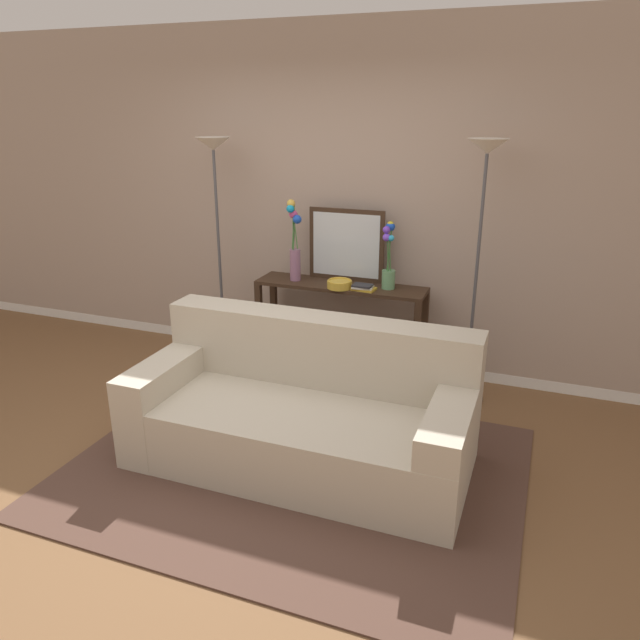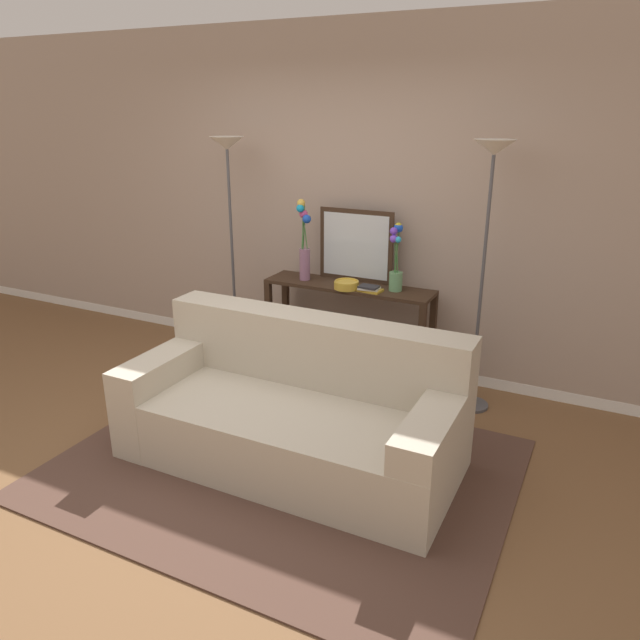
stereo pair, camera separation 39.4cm
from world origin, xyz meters
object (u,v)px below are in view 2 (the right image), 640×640
object	(u,v)px
vase_tall_flowers	(304,245)
book_row_under_console	(310,362)
couch	(294,414)
book_stack	(370,289)
wall_mirror	(356,246)
floor_lamp_left	(229,188)
fruit_bowl	(347,285)
floor_lamp_right	(489,204)
console_table	(348,314)
vase_short_flowers	(396,261)

from	to	relation	value
vase_tall_flowers	book_row_under_console	xyz separation A→B (m)	(0.04, 0.02, -1.04)
couch	book_row_under_console	distance (m)	1.44
book_stack	wall_mirror	bearing A→B (deg)	133.88
floor_lamp_left	book_row_under_console	distance (m)	1.62
wall_mirror	fruit_bowl	bearing A→B (deg)	-82.87
floor_lamp_left	book_row_under_console	bearing A→B (deg)	6.72
vase_tall_flowers	floor_lamp_right	bearing A→B (deg)	-2.59
console_table	vase_short_flowers	distance (m)	0.61
vase_short_flowers	book_stack	bearing A→B (deg)	-145.11
couch	floor_lamp_left	bearing A→B (deg)	136.05
fruit_bowl	book_stack	world-z (taller)	fruit_bowl
vase_short_flowers	fruit_bowl	size ratio (longest dim) A/B	2.67
book_row_under_console	vase_tall_flowers	bearing A→B (deg)	-157.49
floor_lamp_right	book_row_under_console	bearing A→B (deg)	176.65
floor_lamp_left	vase_short_flowers	bearing A→B (deg)	4.21
floor_lamp_right	book_stack	size ratio (longest dim) A/B	10.34
couch	vase_tall_flowers	size ratio (longest dim) A/B	3.19
vase_tall_flowers	vase_short_flowers	xyz separation A→B (m)	(0.78, 0.04, -0.06)
floor_lamp_left	wall_mirror	distance (m)	1.15
fruit_bowl	book_stack	xyz separation A→B (m)	(0.19, 0.01, -0.01)
book_stack	book_row_under_console	size ratio (longest dim) A/B	0.46
console_table	book_row_under_console	size ratio (longest dim) A/B	3.36
fruit_bowl	book_stack	distance (m)	0.19
couch	wall_mirror	size ratio (longest dim) A/B	3.32
floor_lamp_left	vase_short_flowers	world-z (taller)	floor_lamp_left
couch	book_stack	distance (m)	1.31
floor_lamp_left	book_stack	distance (m)	1.45
book_row_under_console	console_table	bearing A→B (deg)	0.00
couch	floor_lamp_left	distance (m)	2.13
vase_short_flowers	wall_mirror	bearing A→B (deg)	163.39
wall_mirror	vase_short_flowers	xyz separation A→B (m)	(0.39, -0.12, -0.06)
wall_mirror	book_row_under_console	bearing A→B (deg)	-158.24
vase_short_flowers	book_row_under_console	xyz separation A→B (m)	(-0.74, -0.02, -0.97)
floor_lamp_left	floor_lamp_right	bearing A→B (deg)	0.00
floor_lamp_right	vase_tall_flowers	xyz separation A→B (m)	(-1.46, 0.07, -0.44)
fruit_bowl	book_stack	bearing A→B (deg)	2.51
console_table	book_stack	bearing A→B (deg)	-22.93
couch	wall_mirror	distance (m)	1.65
vase_short_flowers	floor_lamp_left	bearing A→B (deg)	-175.79
couch	vase_short_flowers	xyz separation A→B (m)	(0.18, 1.32, 0.72)
couch	vase_tall_flowers	distance (m)	1.62
book_stack	book_row_under_console	world-z (taller)	book_stack
floor_lamp_right	fruit_bowl	xyz separation A→B (m)	(-1.04, -0.02, -0.70)
console_table	book_stack	xyz separation A→B (m)	(0.22, -0.09, 0.27)
vase_short_flowers	book_row_under_console	distance (m)	1.22
floor_lamp_left	vase_tall_flowers	world-z (taller)	floor_lamp_left
floor_lamp_right	wall_mirror	world-z (taller)	floor_lamp_right
floor_lamp_right	book_stack	distance (m)	1.11
floor_lamp_right	book_row_under_console	world-z (taller)	floor_lamp_right
fruit_bowl	book_row_under_console	size ratio (longest dim) A/B	0.48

